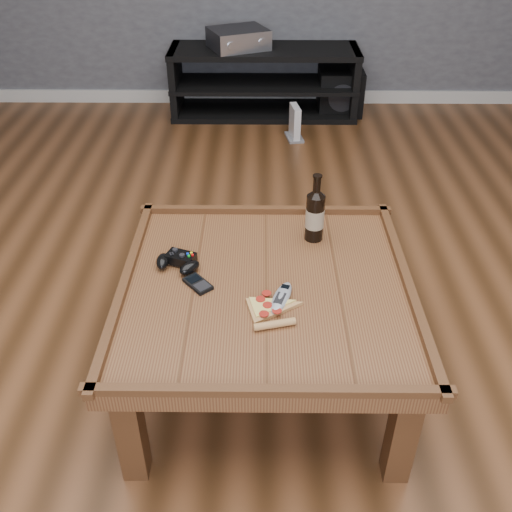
{
  "coord_description": "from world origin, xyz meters",
  "views": [
    {
      "loc": [
        -0.02,
        -1.54,
        1.66
      ],
      "look_at": [
        -0.04,
        0.07,
        0.52
      ],
      "focal_mm": 40.0,
      "sensor_mm": 36.0,
      "label": 1
    }
  ],
  "objects_px": {
    "game_console": "(295,124)",
    "subwoofer": "(340,91)",
    "pizza_slice": "(269,310)",
    "coffee_table": "(266,298)",
    "smartphone": "(198,284)",
    "av_receiver": "(238,39)",
    "beer_bottle": "(315,214)",
    "remote_control": "(281,298)",
    "game_controller": "(178,262)",
    "media_console": "(264,82)"
  },
  "relations": [
    {
      "from": "game_controller",
      "to": "smartphone",
      "type": "bearing_deg",
      "value": -32.39
    },
    {
      "from": "game_console",
      "to": "media_console",
      "type": "bearing_deg",
      "value": 104.66
    },
    {
      "from": "subwoofer",
      "to": "media_console",
      "type": "bearing_deg",
      "value": -175.09
    },
    {
      "from": "coffee_table",
      "to": "subwoofer",
      "type": "distance_m",
      "value": 2.87
    },
    {
      "from": "smartphone",
      "to": "game_console",
      "type": "bearing_deg",
      "value": 38.54
    },
    {
      "from": "subwoofer",
      "to": "coffee_table",
      "type": "bearing_deg",
      "value": -101.65
    },
    {
      "from": "av_receiver",
      "to": "smartphone",
      "type": "bearing_deg",
      "value": -114.52
    },
    {
      "from": "av_receiver",
      "to": "subwoofer",
      "type": "height_order",
      "value": "av_receiver"
    },
    {
      "from": "av_receiver",
      "to": "pizza_slice",
      "type": "bearing_deg",
      "value": -109.69
    },
    {
      "from": "coffee_table",
      "to": "game_controller",
      "type": "height_order",
      "value": "game_controller"
    },
    {
      "from": "smartphone",
      "to": "game_console",
      "type": "height_order",
      "value": "smartphone"
    },
    {
      "from": "coffee_table",
      "to": "remote_control",
      "type": "xyz_separation_m",
      "value": [
        0.05,
        -0.08,
        0.07
      ]
    },
    {
      "from": "coffee_table",
      "to": "game_controller",
      "type": "relative_size",
      "value": 6.07
    },
    {
      "from": "media_console",
      "to": "subwoofer",
      "type": "distance_m",
      "value": 0.6
    },
    {
      "from": "pizza_slice",
      "to": "coffee_table",
      "type": "bearing_deg",
      "value": 78.76
    },
    {
      "from": "coffee_table",
      "to": "pizza_slice",
      "type": "relative_size",
      "value": 3.83
    },
    {
      "from": "media_console",
      "to": "game_console",
      "type": "xyz_separation_m",
      "value": [
        0.22,
        -0.48,
        -0.14
      ]
    },
    {
      "from": "beer_bottle",
      "to": "smartphone",
      "type": "relative_size",
      "value": 2.26
    },
    {
      "from": "smartphone",
      "to": "remote_control",
      "type": "height_order",
      "value": "remote_control"
    },
    {
      "from": "coffee_table",
      "to": "beer_bottle",
      "type": "relative_size",
      "value": 3.8
    },
    {
      "from": "coffee_table",
      "to": "pizza_slice",
      "type": "bearing_deg",
      "value": -87.29
    },
    {
      "from": "coffee_table",
      "to": "subwoofer",
      "type": "height_order",
      "value": "coffee_table"
    },
    {
      "from": "media_console",
      "to": "remote_control",
      "type": "distance_m",
      "value": 2.84
    },
    {
      "from": "smartphone",
      "to": "av_receiver",
      "type": "xyz_separation_m",
      "value": [
        0.05,
        2.75,
        0.11
      ]
    },
    {
      "from": "game_controller",
      "to": "smartphone",
      "type": "distance_m",
      "value": 0.13
    },
    {
      "from": "av_receiver",
      "to": "game_console",
      "type": "relative_size",
      "value": 2.06
    },
    {
      "from": "remote_control",
      "to": "media_console",
      "type": "bearing_deg",
      "value": 109.17
    },
    {
      "from": "game_controller",
      "to": "smartphone",
      "type": "relative_size",
      "value": 1.42
    },
    {
      "from": "beer_bottle",
      "to": "remote_control",
      "type": "xyz_separation_m",
      "value": [
        -0.13,
        -0.38,
        -0.1
      ]
    },
    {
      "from": "av_receiver",
      "to": "game_console",
      "type": "bearing_deg",
      "value": -72.87
    },
    {
      "from": "av_receiver",
      "to": "remote_control",
      "type": "bearing_deg",
      "value": -108.76
    },
    {
      "from": "game_console",
      "to": "game_controller",
      "type": "bearing_deg",
      "value": -113.57
    },
    {
      "from": "beer_bottle",
      "to": "remote_control",
      "type": "distance_m",
      "value": 0.41
    },
    {
      "from": "smartphone",
      "to": "subwoofer",
      "type": "distance_m",
      "value": 2.94
    },
    {
      "from": "pizza_slice",
      "to": "av_receiver",
      "type": "bearing_deg",
      "value": 79.92
    },
    {
      "from": "beer_bottle",
      "to": "pizza_slice",
      "type": "distance_m",
      "value": 0.48
    },
    {
      "from": "coffee_table",
      "to": "smartphone",
      "type": "bearing_deg",
      "value": -178.9
    },
    {
      "from": "beer_bottle",
      "to": "game_console",
      "type": "height_order",
      "value": "beer_bottle"
    },
    {
      "from": "coffee_table",
      "to": "game_controller",
      "type": "distance_m",
      "value": 0.34
    },
    {
      "from": "beer_bottle",
      "to": "subwoofer",
      "type": "distance_m",
      "value": 2.57
    },
    {
      "from": "game_controller",
      "to": "game_console",
      "type": "height_order",
      "value": "game_controller"
    },
    {
      "from": "remote_control",
      "to": "subwoofer",
      "type": "bearing_deg",
      "value": 97.57
    },
    {
      "from": "game_controller",
      "to": "beer_bottle",
      "type": "bearing_deg",
      "value": 41.72
    },
    {
      "from": "game_console",
      "to": "subwoofer",
      "type": "bearing_deg",
      "value": 44.82
    },
    {
      "from": "game_controller",
      "to": "remote_control",
      "type": "xyz_separation_m",
      "value": [
        0.36,
        -0.19,
        -0.01
      ]
    },
    {
      "from": "media_console",
      "to": "game_controller",
      "type": "relative_size",
      "value": 8.24
    },
    {
      "from": "pizza_slice",
      "to": "av_receiver",
      "type": "height_order",
      "value": "av_receiver"
    },
    {
      "from": "pizza_slice",
      "to": "subwoofer",
      "type": "height_order",
      "value": "pizza_slice"
    },
    {
      "from": "remote_control",
      "to": "coffee_table",
      "type": "bearing_deg",
      "value": 138.15
    },
    {
      "from": "remote_control",
      "to": "game_console",
      "type": "height_order",
      "value": "remote_control"
    }
  ]
}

